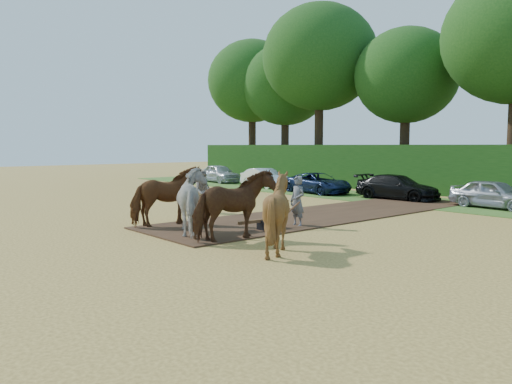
{
  "coord_description": "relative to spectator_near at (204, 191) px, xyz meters",
  "views": [
    {
      "loc": [
        15.64,
        -9.31,
        2.95
      ],
      "look_at": [
        3.03,
        1.46,
        1.4
      ],
      "focal_mm": 35.0,
      "sensor_mm": 36.0,
      "label": 1
    }
  ],
  "objects": [
    {
      "name": "spectator_near",
      "position": [
        0.0,
        0.0,
        0.0
      ],
      "size": [
        1.02,
        1.12,
        1.86
      ],
      "primitive_type": "imported",
      "rotation": [
        0.0,
        0.0,
        1.13
      ],
      "color": "#C0AB97",
      "rests_on": "ground"
    },
    {
      "name": "ground",
      "position": [
        2.48,
        -3.13,
        -0.93
      ],
      "size": [
        120.0,
        120.0,
        0.0
      ],
      "primitive_type": "plane",
      "color": "gold",
      "rests_on": "ground"
    },
    {
      "name": "plough_team",
      "position": [
        5.25,
        -3.06,
        0.17
      ],
      "size": [
        7.31,
        5.21,
        2.21
      ],
      "color": "brown",
      "rests_on": "ground"
    },
    {
      "name": "earth_strip",
      "position": [
        3.98,
        3.87,
        -0.9
      ],
      "size": [
        4.5,
        17.0,
        0.05
      ],
      "primitive_type": "cube",
      "color": "#472D1C",
      "rests_on": "ground"
    },
    {
      "name": "treeline",
      "position": [
        0.79,
        18.56,
        8.04
      ],
      "size": [
        48.7,
        10.6,
        14.21
      ],
      "color": "#382616",
      "rests_on": "ground"
    },
    {
      "name": "spectator_far",
      "position": [
        -1.69,
        0.93,
        -0.04
      ],
      "size": [
        0.65,
        1.11,
        1.77
      ],
      "primitive_type": "imported",
      "rotation": [
        0.0,
        0.0,
        1.35
      ],
      "color": "#282B35",
      "rests_on": "ground"
    },
    {
      "name": "parked_cars",
      "position": [
        6.76,
        11.01,
        -0.25
      ],
      "size": [
        42.13,
        3.87,
        1.45
      ],
      "color": "#B9BDC1",
      "rests_on": "ground"
    },
    {
      "name": "hedgerow",
      "position": [
        2.48,
        15.37,
        0.57
      ],
      "size": [
        46.0,
        1.6,
        3.0
      ],
      "primitive_type": "cube",
      "color": "#14380F",
      "rests_on": "ground"
    },
    {
      "name": "grass_verge",
      "position": [
        2.48,
        10.87,
        -0.91
      ],
      "size": [
        50.0,
        5.0,
        0.03
      ],
      "primitive_type": "cube",
      "color": "#38601E",
      "rests_on": "ground"
    }
  ]
}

